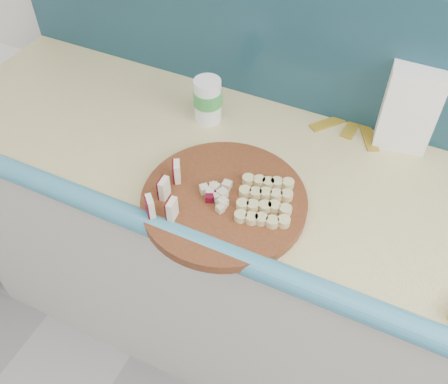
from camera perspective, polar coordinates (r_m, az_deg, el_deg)
The scene contains 9 objects.
kitchen_counter at distance 1.66m, azimuth 7.72°, elevation -9.79°, with size 2.20×0.63×0.91m.
backsplash at distance 1.38m, azimuth 15.10°, elevation 16.29°, with size 2.20×0.02×0.50m, color teal.
cutting_board at distance 1.22m, azimuth 0.00°, elevation -1.04°, with size 0.41×0.41×0.03m, color #4E2210.
apple_wedges at distance 1.19m, azimuth -6.71°, elevation -0.17°, with size 0.08×0.17×0.06m.
apple_chunks at distance 1.21m, azimuth -1.20°, elevation -0.15°, with size 0.07×0.07×0.02m.
banana_slices at distance 1.20m, azimuth 4.71°, elevation -0.94°, with size 0.16×0.18×0.02m.
flour_bag at distance 1.41m, azimuth 20.45°, elevation 9.10°, with size 0.14×0.10×0.24m, color white.
canister at distance 1.43m, azimuth -1.87°, elevation 10.51°, with size 0.08×0.08×0.13m.
banana_peel at distance 1.49m, azimuth 14.35°, elevation 7.35°, with size 0.21×0.18×0.01m.
Camera 1 is at (0.29, 0.60, 1.84)m, focal length 40.00 mm.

